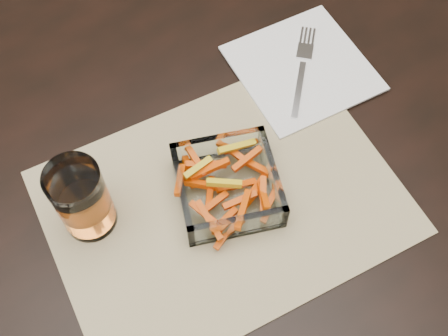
{
  "coord_description": "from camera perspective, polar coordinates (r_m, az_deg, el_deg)",
  "views": [
    {
      "loc": [
        -0.17,
        -0.33,
        1.42
      ],
      "look_at": [
        0.04,
        -0.04,
        0.78
      ],
      "focal_mm": 45.0,
      "sensor_mm": 36.0,
      "label": 1
    }
  ],
  "objects": [
    {
      "name": "tumbler",
      "position": [
        0.7,
        -14.18,
        -3.24
      ],
      "size": [
        0.07,
        0.07,
        0.12
      ],
      "color": "white",
      "rests_on": "placemat"
    },
    {
      "name": "glass_bowl",
      "position": [
        0.73,
        0.35,
        -1.91
      ],
      "size": [
        0.17,
        0.17,
        0.05
      ],
      "rotation": [
        0.0,
        0.0,
        -0.39
      ],
      "color": "white",
      "rests_on": "placemat"
    },
    {
      "name": "dining_table",
      "position": [
        0.84,
        -3.68,
        -3.15
      ],
      "size": [
        1.6,
        0.9,
        0.75
      ],
      "color": "black",
      "rests_on": "ground"
    },
    {
      "name": "fork",
      "position": [
        0.86,
        7.95,
        10.08
      ],
      "size": [
        0.14,
        0.13,
        0.0
      ],
      "rotation": [
        0.0,
        0.0,
        -0.81
      ],
      "color": "silver",
      "rests_on": "napkin"
    },
    {
      "name": "napkin",
      "position": [
        0.87,
        7.94,
        10.05
      ],
      "size": [
        0.21,
        0.21,
        0.0
      ],
      "primitive_type": "cube",
      "rotation": [
        0.0,
        0.0,
        -0.13
      ],
      "color": "white",
      "rests_on": "placemat"
    },
    {
      "name": "placemat",
      "position": [
        0.74,
        -0.04,
        -3.46
      ],
      "size": [
        0.49,
        0.39,
        0.0
      ],
      "primitive_type": "cube",
      "rotation": [
        0.0,
        0.0,
        -0.14
      ],
      "color": "tan",
      "rests_on": "dining_table"
    }
  ]
}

